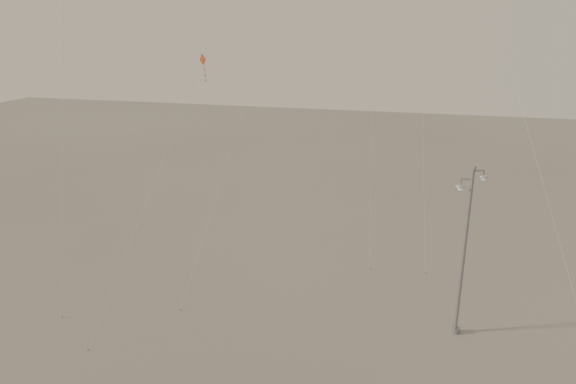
# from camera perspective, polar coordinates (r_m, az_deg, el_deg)

# --- Properties ---
(ground) EXTENTS (160.00, 160.00, 0.00)m
(ground) POSITION_cam_1_polar(r_m,az_deg,el_deg) (29.96, 0.28, -16.05)
(ground) COLOR gray
(ground) RESTS_ON ground
(street_lamp) EXTENTS (1.58, 0.74, 9.42)m
(street_lamp) POSITION_cam_1_polar(r_m,az_deg,el_deg) (30.76, 17.51, -5.41)
(street_lamp) COLOR gray
(street_lamp) RESTS_ON ground
(kite_3) EXTENTS (3.39, 9.60, 14.47)m
(kite_3) POSITION_cam_1_polar(r_m,az_deg,el_deg) (32.72, -11.10, 6.85)
(kite_3) COLOR #9B3116
(kite_3) RESTS_ON ground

